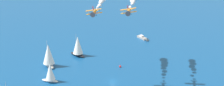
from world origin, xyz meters
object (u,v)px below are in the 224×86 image
(sailboat_far_stbd, at_px, (50,73))
(wingwalker_wingman, at_px, (93,8))
(motorboat_ahead, at_px, (143,38))
(sailboat_outer_ring_b, at_px, (78,46))
(marker_buoy, at_px, (120,66))
(sailboat_far_port, at_px, (48,55))
(biplane_lead, at_px, (129,12))
(biplane_wingman, at_px, (94,13))
(wingwalker_lead, at_px, (128,7))

(sailboat_far_stbd, xyz_separation_m, wingwalker_wingman, (-12.51, 17.48, 32.96))
(sailboat_far_stbd, bearing_deg, motorboat_ahead, -176.09)
(sailboat_far_stbd, height_order, sailboat_outer_ring_b, sailboat_outer_ring_b)
(sailboat_outer_ring_b, height_order, marker_buoy, sailboat_outer_ring_b)
(sailboat_far_port, bearing_deg, biplane_lead, 109.15)
(marker_buoy, distance_m, biplane_wingman, 42.43)
(motorboat_ahead, bearing_deg, wingwalker_lead, 31.90)
(sailboat_far_port, bearing_deg, sailboat_outer_ring_b, 178.69)
(biplane_wingman, bearing_deg, motorboat_ahead, -160.13)
(biplane_lead, relative_size, wingwalker_wingman, 3.88)
(marker_buoy, bearing_deg, sailboat_far_port, -47.59)
(wingwalker_lead, xyz_separation_m, wingwalker_wingman, (12.28, -9.50, 0.21))
(sailboat_far_stbd, xyz_separation_m, wingwalker_lead, (-24.79, 26.98, 32.75))
(sailboat_outer_ring_b, bearing_deg, wingwalker_wingman, 61.01)
(marker_buoy, height_order, biplane_wingman, biplane_wingman)
(biplane_wingman, bearing_deg, sailboat_outer_ring_b, -118.39)
(biplane_lead, relative_size, biplane_wingman, 1.00)
(biplane_lead, xyz_separation_m, biplane_wingman, (12.28, -9.50, 0.21))
(biplane_lead, bearing_deg, wingwalker_lead, -53.42)
(sailboat_far_port, distance_m, marker_buoy, 37.96)
(biplane_lead, bearing_deg, sailboat_far_stbd, -47.49)
(sailboat_far_stbd, bearing_deg, sailboat_far_port, -124.82)
(sailboat_far_port, xyz_separation_m, sailboat_far_stbd, (10.38, 14.92, -1.46))
(sailboat_outer_ring_b, height_order, biplane_lead, biplane_lead)
(marker_buoy, relative_size, biplane_lead, 0.30)
(wingwalker_lead, relative_size, biplane_wingman, 0.26)
(sailboat_far_stbd, height_order, biplane_lead, biplane_lead)
(sailboat_outer_ring_b, bearing_deg, biplane_lead, 82.95)
(sailboat_far_stbd, height_order, marker_buoy, sailboat_far_stbd)
(sailboat_far_port, distance_m, sailboat_far_stbd, 18.23)
(motorboat_ahead, height_order, biplane_wingman, biplane_wingman)
(wingwalker_lead, bearing_deg, sailboat_far_port, -71.01)
(sailboat_far_port, relative_size, sailboat_outer_ring_b, 1.08)
(wingwalker_lead, bearing_deg, sailboat_outer_ring_b, -97.45)
(sailboat_far_stbd, xyz_separation_m, marker_buoy, (-35.66, 12.75, -4.56))
(sailboat_far_stbd, xyz_separation_m, biplane_wingman, (-12.76, 17.82, 30.81))
(sailboat_far_stbd, distance_m, wingwalker_lead, 49.15)
(sailboat_outer_ring_b, relative_size, biplane_lead, 1.88)
(sailboat_far_port, relative_size, wingwalker_lead, 7.86)
(marker_buoy, xyz_separation_m, wingwalker_lead, (10.87, 14.23, 37.31))
(sailboat_outer_ring_b, height_order, wingwalker_wingman, wingwalker_wingman)
(biplane_wingman, height_order, wingwalker_wingman, wingwalker_wingman)
(motorboat_ahead, xyz_separation_m, wingwalker_wingman, (64.03, 22.72, 37.18))
(motorboat_ahead, height_order, wingwalker_wingman, wingwalker_wingman)
(motorboat_ahead, distance_m, biplane_wingman, 76.34)
(sailboat_outer_ring_b, distance_m, wingwalker_lead, 52.49)
(sailboat_outer_ring_b, distance_m, biplane_wingman, 47.28)
(marker_buoy, distance_m, wingwalker_wingman, 44.33)
(marker_buoy, height_order, biplane_lead, biplane_lead)
(sailboat_outer_ring_b, bearing_deg, wingwalker_lead, 82.55)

